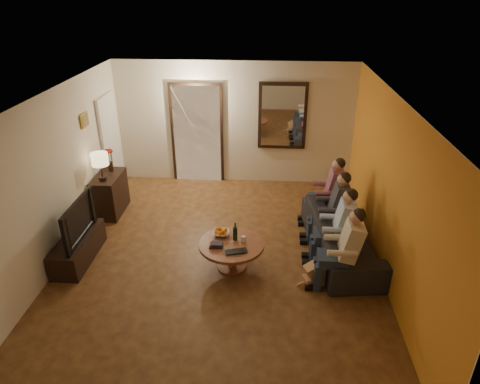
# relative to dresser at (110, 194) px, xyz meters

# --- Properties ---
(floor) EXTENTS (5.00, 6.00, 0.01)m
(floor) POSITION_rel_dresser_xyz_m (2.25, -1.38, -0.38)
(floor) COLOR #462513
(floor) RESTS_ON ground
(ceiling) EXTENTS (5.00, 6.00, 0.01)m
(ceiling) POSITION_rel_dresser_xyz_m (2.25, -1.38, 2.22)
(ceiling) COLOR white
(ceiling) RESTS_ON back_wall
(back_wall) EXTENTS (5.00, 0.02, 2.60)m
(back_wall) POSITION_rel_dresser_xyz_m (2.25, 1.62, 0.92)
(back_wall) COLOR beige
(back_wall) RESTS_ON floor
(front_wall) EXTENTS (5.00, 0.02, 2.60)m
(front_wall) POSITION_rel_dresser_xyz_m (2.25, -4.38, 0.92)
(front_wall) COLOR beige
(front_wall) RESTS_ON floor
(left_wall) EXTENTS (0.02, 6.00, 2.60)m
(left_wall) POSITION_rel_dresser_xyz_m (-0.25, -1.38, 0.92)
(left_wall) COLOR beige
(left_wall) RESTS_ON floor
(right_wall) EXTENTS (0.02, 6.00, 2.60)m
(right_wall) POSITION_rel_dresser_xyz_m (4.75, -1.38, 0.92)
(right_wall) COLOR beige
(right_wall) RESTS_ON floor
(orange_accent) EXTENTS (0.01, 6.00, 2.60)m
(orange_accent) POSITION_rel_dresser_xyz_m (4.74, -1.38, 0.92)
(orange_accent) COLOR orange
(orange_accent) RESTS_ON right_wall
(kitchen_doorway) EXTENTS (1.00, 0.06, 2.10)m
(kitchen_doorway) POSITION_rel_dresser_xyz_m (1.45, 1.60, 0.67)
(kitchen_doorway) COLOR #FFE0A5
(kitchen_doorway) RESTS_ON floor
(door_trim) EXTENTS (1.12, 0.04, 2.22)m
(door_trim) POSITION_rel_dresser_xyz_m (1.45, 1.59, 0.67)
(door_trim) COLOR black
(door_trim) RESTS_ON floor
(fridge_glimpse) EXTENTS (0.45, 0.03, 1.70)m
(fridge_glimpse) POSITION_rel_dresser_xyz_m (1.70, 1.60, 0.52)
(fridge_glimpse) COLOR silver
(fridge_glimpse) RESTS_ON floor
(mirror_frame) EXTENTS (1.00, 0.05, 1.40)m
(mirror_frame) POSITION_rel_dresser_xyz_m (3.25, 1.58, 1.12)
(mirror_frame) COLOR black
(mirror_frame) RESTS_ON back_wall
(mirror_glass) EXTENTS (0.86, 0.02, 1.26)m
(mirror_glass) POSITION_rel_dresser_xyz_m (3.25, 1.55, 1.12)
(mirror_glass) COLOR white
(mirror_glass) RESTS_ON back_wall
(white_door) EXTENTS (0.06, 0.85, 2.04)m
(white_door) POSITION_rel_dresser_xyz_m (-0.21, 0.92, 0.64)
(white_door) COLOR white
(white_door) RESTS_ON floor
(framed_art) EXTENTS (0.03, 0.28, 0.24)m
(framed_art) POSITION_rel_dresser_xyz_m (-0.22, -0.08, 1.47)
(framed_art) COLOR #B28C33
(framed_art) RESTS_ON left_wall
(art_canvas) EXTENTS (0.01, 0.22, 0.18)m
(art_canvas) POSITION_rel_dresser_xyz_m (-0.21, -0.08, 1.47)
(art_canvas) COLOR brown
(art_canvas) RESTS_ON left_wall
(dresser) EXTENTS (0.45, 0.86, 0.76)m
(dresser) POSITION_rel_dresser_xyz_m (0.00, 0.00, 0.00)
(dresser) COLOR black
(dresser) RESTS_ON floor
(table_lamp) EXTENTS (0.30, 0.30, 0.54)m
(table_lamp) POSITION_rel_dresser_xyz_m (0.00, -0.22, 0.65)
(table_lamp) COLOR beige
(table_lamp) RESTS_ON dresser
(flower_vase) EXTENTS (0.14, 0.14, 0.44)m
(flower_vase) POSITION_rel_dresser_xyz_m (0.00, 0.22, 0.60)
(flower_vase) COLOR red
(flower_vase) RESTS_ON dresser
(tv_stand) EXTENTS (0.45, 1.23, 0.41)m
(tv_stand) POSITION_rel_dresser_xyz_m (0.00, -1.56, -0.18)
(tv_stand) COLOR black
(tv_stand) RESTS_ON floor
(tv) EXTENTS (1.11, 0.15, 0.64)m
(tv) POSITION_rel_dresser_xyz_m (0.00, -1.56, 0.35)
(tv) COLOR black
(tv) RESTS_ON tv_stand
(sofa) EXTENTS (2.32, 1.13, 0.65)m
(sofa) POSITION_rel_dresser_xyz_m (4.19, -1.08, -0.06)
(sofa) COLOR black
(sofa) RESTS_ON floor
(person_a) EXTENTS (0.60, 0.40, 1.20)m
(person_a) POSITION_rel_dresser_xyz_m (4.09, -1.98, 0.22)
(person_a) COLOR tan
(person_a) RESTS_ON sofa
(person_b) EXTENTS (0.60, 0.40, 1.20)m
(person_b) POSITION_rel_dresser_xyz_m (4.09, -1.38, 0.22)
(person_b) COLOR tan
(person_b) RESTS_ON sofa
(person_c) EXTENTS (0.60, 0.40, 1.20)m
(person_c) POSITION_rel_dresser_xyz_m (4.09, -0.78, 0.22)
(person_c) COLOR tan
(person_c) RESTS_ON sofa
(person_d) EXTENTS (0.60, 0.40, 1.20)m
(person_d) POSITION_rel_dresser_xyz_m (4.09, -0.18, 0.22)
(person_d) COLOR tan
(person_d) RESTS_ON sofa
(dog) EXTENTS (0.61, 0.41, 0.56)m
(dog) POSITION_rel_dresser_xyz_m (3.79, -1.92, -0.10)
(dog) COLOR #AB784F
(dog) RESTS_ON floor
(coffee_table) EXTENTS (1.25, 1.25, 0.45)m
(coffee_table) POSITION_rel_dresser_xyz_m (2.46, -1.63, -0.16)
(coffee_table) COLOR brown
(coffee_table) RESTS_ON floor
(bowl) EXTENTS (0.26, 0.26, 0.06)m
(bowl) POSITION_rel_dresser_xyz_m (2.28, -1.41, 0.10)
(bowl) COLOR white
(bowl) RESTS_ON coffee_table
(oranges) EXTENTS (0.20, 0.20, 0.08)m
(oranges) POSITION_rel_dresser_xyz_m (2.28, -1.41, 0.17)
(oranges) COLOR orange
(oranges) RESTS_ON bowl
(wine_bottle) EXTENTS (0.07, 0.07, 0.31)m
(wine_bottle) POSITION_rel_dresser_xyz_m (2.51, -1.53, 0.22)
(wine_bottle) COLOR black
(wine_bottle) RESTS_ON coffee_table
(wine_glass) EXTENTS (0.06, 0.06, 0.10)m
(wine_glass) POSITION_rel_dresser_xyz_m (2.64, -1.58, 0.12)
(wine_glass) COLOR silver
(wine_glass) RESTS_ON coffee_table
(book_stack) EXTENTS (0.20, 0.15, 0.07)m
(book_stack) POSITION_rel_dresser_xyz_m (2.24, -1.73, 0.10)
(book_stack) COLOR black
(book_stack) RESTS_ON coffee_table
(laptop) EXTENTS (0.37, 0.29, 0.03)m
(laptop) POSITION_rel_dresser_xyz_m (2.56, -1.91, 0.08)
(laptop) COLOR black
(laptop) RESTS_ON coffee_table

